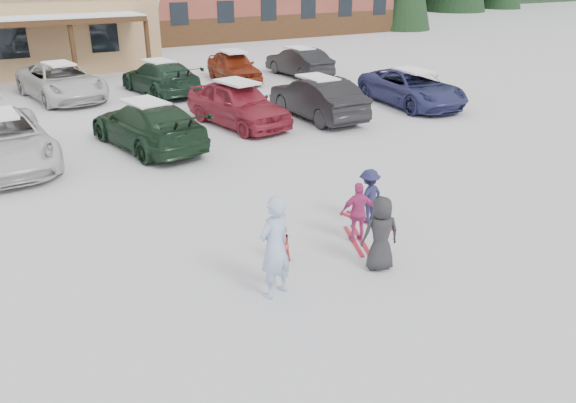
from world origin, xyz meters
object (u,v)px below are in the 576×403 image
child_magenta (359,213)px  parked_car_5 (317,98)px  parked_car_13 (299,62)px  child_navy (369,196)px  parked_car_6 (412,88)px  toddler_red (282,244)px  parked_car_4 (238,104)px  parked_car_12 (234,67)px  bystander_dark (381,234)px  parked_car_10 (61,81)px  parked_car_11 (160,77)px  adult_skier (275,247)px  parked_car_3 (147,125)px  parked_car_2 (1,140)px

child_magenta → parked_car_5: size_ratio=0.28×
parked_car_5 → parked_car_13: 8.60m
child_navy → child_magenta: bearing=27.0°
parked_car_5 → parked_car_6: parked_car_5 is taller
child_navy → parked_car_5: bearing=-128.8°
toddler_red → parked_car_5: 11.16m
child_magenta → parked_car_4: 9.73m
parked_car_6 → parked_car_12: (-4.15, 8.22, 0.02)m
bystander_dark → parked_car_10: (-2.54, 18.30, 0.03)m
parked_car_5 → parked_car_10: 11.21m
parked_car_11 → adult_skier: bearing=70.8°
child_magenta → child_navy: bearing=-118.8°
parked_car_3 → parked_car_5: parked_car_5 is taller
parked_car_2 → parked_car_4: bearing=2.3°
parked_car_5 → parked_car_11: (-3.68, 7.15, -0.04)m
child_magenta → parked_car_11: bearing=-72.7°
adult_skier → parked_car_4: adult_skier is taller
parked_car_11 → parked_car_12: size_ratio=1.16×
parked_car_2 → parked_car_3: (4.11, -0.37, -0.03)m
parked_car_5 → child_navy: bearing=64.5°
child_magenta → bystander_dark: (-0.34, -1.13, 0.08)m
adult_skier → parked_car_13: size_ratio=0.43×
toddler_red → child_magenta: size_ratio=0.59×
parked_car_2 → parked_car_10: bearing=67.6°
parked_car_2 → parked_car_3: size_ratio=1.08×
parked_car_11 → parked_car_13: 7.54m
parked_car_4 → child_navy: bearing=-106.1°
toddler_red → parked_car_4: parked_car_4 is taller
child_magenta → parked_car_10: (-2.88, 17.17, 0.11)m
parked_car_5 → parked_car_12: parked_car_5 is taller
child_navy → parked_car_12: bearing=-117.9°
adult_skier → bystander_dark: bearing=158.0°
parked_car_5 → bystander_dark: bearing=63.4°
parked_car_2 → parked_car_13: parked_car_2 is taller
parked_car_4 → parked_car_13: 9.88m
bystander_dark → parked_car_13: size_ratio=0.34×
adult_skier → child_magenta: bearing=-176.3°
parked_car_3 → parked_car_12: parked_car_12 is taller
toddler_red → parked_car_3: 8.57m
adult_skier → parked_car_6: bearing=-157.4°
child_navy → parked_car_2: parked_car_2 is taller
child_navy → parked_car_13: bearing=-129.1°
parked_car_11 → parked_car_2: bearing=38.5°
toddler_red → parked_car_2: bearing=-73.5°
bystander_dark → parked_car_3: same height
parked_car_12 → toddler_red: bearing=-106.6°
child_magenta → parked_car_5: bearing=-96.8°
adult_skier → parked_car_5: adult_skier is taller
child_magenta → parked_car_3: 8.76m
toddler_red → parked_car_2: (-4.09, 8.94, 0.37)m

